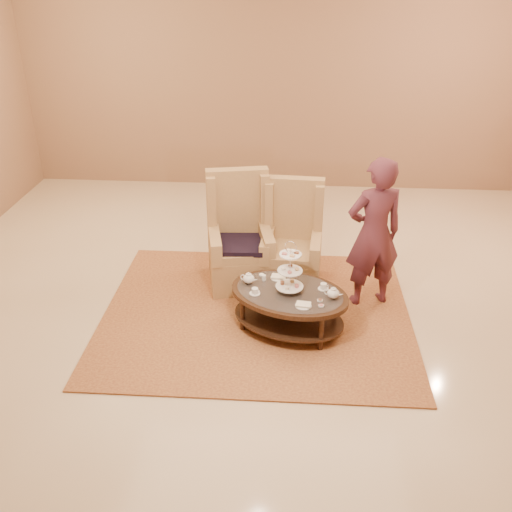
# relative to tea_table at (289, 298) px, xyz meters

# --- Properties ---
(ground) EXTENTS (8.00, 8.00, 0.00)m
(ground) POSITION_rel_tea_table_xyz_m (-0.24, 0.09, -0.36)
(ground) COLOR beige
(ground) RESTS_ON ground
(ceiling) EXTENTS (8.00, 8.00, 0.02)m
(ceiling) POSITION_rel_tea_table_xyz_m (-0.24, 0.09, -0.36)
(ceiling) COLOR white
(ceiling) RESTS_ON ground
(wall_back) EXTENTS (8.00, 0.04, 3.50)m
(wall_back) POSITION_rel_tea_table_xyz_m (-0.24, 4.09, 1.39)
(wall_back) COLOR #986F53
(wall_back) RESTS_ON ground
(rug) EXTENTS (3.23, 2.69, 0.02)m
(rug) POSITION_rel_tea_table_xyz_m (-0.34, 0.24, -0.35)
(rug) COLOR #B0763E
(rug) RESTS_ON ground
(tea_table) EXTENTS (1.40, 1.17, 1.00)m
(tea_table) POSITION_rel_tea_table_xyz_m (0.00, 0.00, 0.00)
(tea_table) COLOR black
(tea_table) RESTS_ON ground
(armchair_left) EXTENTS (0.82, 0.84, 1.29)m
(armchair_left) POSITION_rel_tea_table_xyz_m (-0.58, 0.96, 0.07)
(armchair_left) COLOR tan
(armchair_left) RESTS_ON ground
(armchair_right) EXTENTS (0.69, 0.72, 1.20)m
(armchair_right) POSITION_rel_tea_table_xyz_m (0.01, 0.97, 0.04)
(armchair_right) COLOR tan
(armchair_right) RESTS_ON ground
(person) EXTENTS (0.69, 0.55, 1.65)m
(person) POSITION_rel_tea_table_xyz_m (0.85, 0.57, 0.46)
(person) COLOR #50222D
(person) RESTS_ON ground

